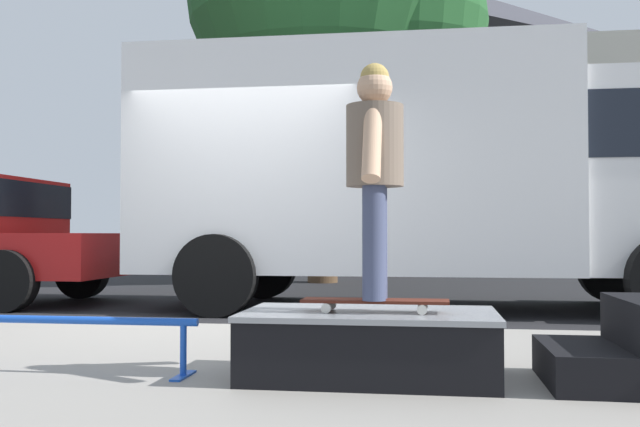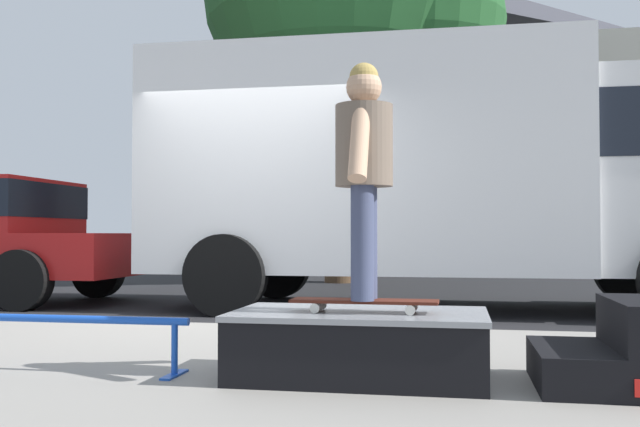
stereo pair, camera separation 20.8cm
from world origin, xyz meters
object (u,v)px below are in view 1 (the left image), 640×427
(box_truck, at_px, (435,168))
(skate_box, at_px, (370,342))
(grind_rail, at_px, (56,329))
(street_tree_main, at_px, (338,0))
(skater_kid, at_px, (375,160))
(kicker_ramp, at_px, (633,349))
(skateboard, at_px, (375,302))

(box_truck, bearing_deg, skate_box, -94.71)
(grind_rail, distance_m, street_tree_main, 10.77)
(grind_rail, height_order, skater_kid, skater_kid)
(kicker_ramp, bearing_deg, box_truck, 101.01)
(skate_box, distance_m, street_tree_main, 10.76)
(skateboard, bearing_deg, kicker_ramp, 2.32)
(street_tree_main, bearing_deg, skater_kid, -81.88)
(skate_box, xyz_separation_m, kicker_ramp, (1.35, -0.00, -0.01))
(skate_box, height_order, street_tree_main, street_tree_main)
(skate_box, distance_m, grind_rail, 1.76)
(grind_rail, xyz_separation_m, street_tree_main, (0.43, 9.56, 4.93))
(skate_box, xyz_separation_m, skater_kid, (0.03, -0.05, 0.98))
(skate_box, relative_size, skateboard, 1.74)
(kicker_ramp, xyz_separation_m, box_truck, (-0.95, 4.88, 1.40))
(box_truck, bearing_deg, grind_rail, -113.31)
(box_truck, bearing_deg, skateboard, -94.27)
(skateboard, xyz_separation_m, street_tree_main, (-1.36, 9.50, 4.76))
(kicker_ramp, distance_m, street_tree_main, 11.01)
(grind_rail, xyz_separation_m, box_truck, (2.15, 5.00, 1.34))
(grind_rail, relative_size, box_truck, 0.24)
(street_tree_main, bearing_deg, skate_box, -82.03)
(skate_box, distance_m, skateboard, 0.23)
(grind_rail, height_order, skateboard, skateboard)
(skate_box, height_order, box_truck, box_truck)
(skate_box, height_order, kicker_ramp, kicker_ramp)
(skateboard, height_order, skater_kid, skater_kid)
(skate_box, distance_m, skater_kid, 0.98)
(skateboard, xyz_separation_m, box_truck, (0.37, 4.94, 1.16))
(skater_kid, bearing_deg, skate_box, 122.06)
(kicker_ramp, bearing_deg, skateboard, -177.68)
(skater_kid, height_order, box_truck, box_truck)
(grind_rail, relative_size, skateboard, 2.11)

